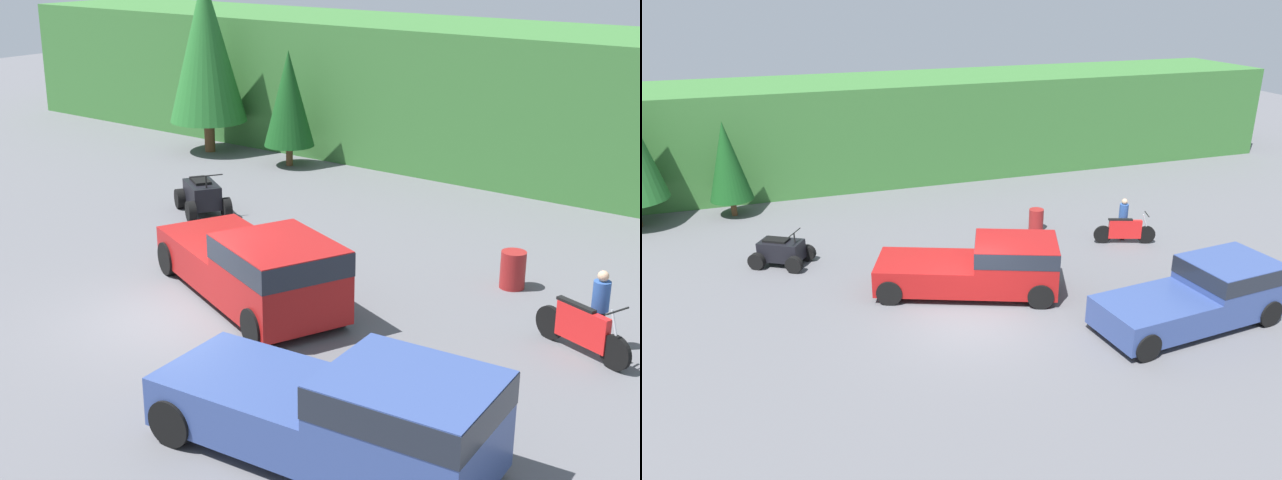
{
  "view_description": "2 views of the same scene",
  "coord_description": "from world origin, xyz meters",
  "views": [
    {
      "loc": [
        12.98,
        -11.94,
        7.72
      ],
      "look_at": [
        1.01,
        3.73,
        0.95
      ],
      "focal_mm": 50.0,
      "sensor_mm": 36.0,
      "label": 1
    },
    {
      "loc": [
        -5.53,
        -15.06,
        9.11
      ],
      "look_at": [
        1.01,
        3.73,
        0.95
      ],
      "focal_mm": 35.0,
      "sensor_mm": 36.0,
      "label": 2
    }
  ],
  "objects": [
    {
      "name": "quad_atv",
      "position": [
        -4.92,
        5.82,
        0.5
      ],
      "size": [
        2.34,
        2.1,
        1.26
      ],
      "rotation": [
        0.0,
        0.0,
        -0.54
      ],
      "color": "black",
      "rests_on": "ground_plane"
    },
    {
      "name": "pickup_truck_red",
      "position": [
        1.01,
        1.54,
        0.94
      ],
      "size": [
        6.02,
        4.07,
        1.78
      ],
      "rotation": [
        0.0,
        0.0,
        -0.39
      ],
      "color": "maroon",
      "rests_on": "ground_plane"
    },
    {
      "name": "pickup_truck_second",
      "position": [
        6.24,
        -2.29,
        0.94
      ],
      "size": [
        5.61,
        2.64,
        1.78
      ],
      "rotation": [
        0.0,
        0.0,
        0.09
      ],
      "color": "#334784",
      "rests_on": "ground_plane"
    },
    {
      "name": "tree_left",
      "position": [
        -10.22,
        11.6,
        3.82
      ],
      "size": [
        2.86,
        2.86,
        6.49
      ],
      "color": "brown",
      "rests_on": "ground_plane"
    },
    {
      "name": "rider_person",
      "position": [
        7.63,
        4.02,
        0.88
      ],
      "size": [
        0.37,
        0.37,
        1.63
      ],
      "rotation": [
        0.0,
        0.0,
        -0.09
      ],
      "color": "black",
      "rests_on": "ground_plane"
    },
    {
      "name": "steel_barrel",
      "position": [
        4.9,
        5.93,
        0.44
      ],
      "size": [
        0.58,
        0.58,
        0.88
      ],
      "color": "maroon",
      "rests_on": "ground_plane"
    },
    {
      "name": "hillside_backdrop",
      "position": [
        0.0,
        16.0,
        2.4
      ],
      "size": [
        44.0,
        6.0,
        4.8
      ],
      "color": "#387033",
      "rests_on": "ground_plane"
    },
    {
      "name": "ground_plane",
      "position": [
        0.0,
        0.0,
        0.0
      ],
      "size": [
        80.0,
        80.0,
        0.0
      ],
      "primitive_type": "plane",
      "color": "#5B5B60"
    },
    {
      "name": "dirt_bike",
      "position": [
        7.48,
        3.6,
        0.5
      ],
      "size": [
        2.21,
        0.99,
        1.19
      ],
      "rotation": [
        0.0,
        0.0,
        -0.35
      ],
      "color": "black",
      "rests_on": "ground_plane"
    },
    {
      "name": "tree_mid_left",
      "position": [
        -6.48,
        11.74,
        2.37
      ],
      "size": [
        1.77,
        1.77,
        4.03
      ],
      "color": "brown",
      "rests_on": "ground_plane"
    }
  ]
}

